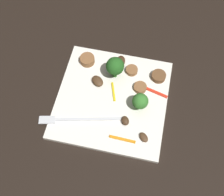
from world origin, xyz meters
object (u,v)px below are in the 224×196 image
broccoli_floret_0 (115,66)px  sausage_slice_0 (159,76)px  sausage_slice_2 (132,70)px  mushroom_0 (125,121)px  plate (112,99)px  mushroom_2 (120,61)px  sausage_slice_1 (140,87)px  pepper_strip_1 (122,139)px  pepper_strip_2 (111,91)px  pepper_strip_0 (156,92)px  broccoli_floret_1 (140,101)px  mushroom_1 (98,81)px  mushroom_3 (144,137)px  sausage_slice_3 (87,60)px  fork (74,119)px

broccoli_floret_0 → sausage_slice_0: 0.11m
sausage_slice_2 → mushroom_0: (-0.01, 0.13, 0.00)m
plate → mushroom_2: bearing=-88.7°
sausage_slice_0 → sausage_slice_1: bearing=45.8°
pepper_strip_1 → pepper_strip_2: (0.05, -0.11, -0.00)m
pepper_strip_0 → pepper_strip_2: size_ratio=1.19×
broccoli_floret_1 → mushroom_0: broccoli_floret_1 is taller
sausage_slice_0 → mushroom_1: same height
mushroom_1 → mushroom_3: mushroom_1 is taller
mushroom_0 → plate: bearing=-51.7°
mushroom_3 → broccoli_floret_1: bearing=-72.8°
mushroom_0 → pepper_strip_1: 0.04m
sausage_slice_1 → mushroom_3: (-0.03, 0.11, -0.00)m
pepper_strip_0 → pepper_strip_1: 0.13m
plate → pepper_strip_2: pepper_strip_2 is taller
broccoli_floret_1 → mushroom_1: 0.11m
sausage_slice_1 → sausage_slice_0: bearing=-134.2°
mushroom_2 → pepper_strip_1: mushroom_2 is taller
mushroom_2 → sausage_slice_0: bearing=167.2°
mushroom_2 → mushroom_3: size_ratio=1.36×
sausage_slice_0 → plate: bearing=38.5°
sausage_slice_1 → mushroom_1: 0.10m
pepper_strip_1 → sausage_slice_0: bearing=-107.5°
mushroom_1 → broccoli_floret_1: bearing=158.1°
pepper_strip_0 → pepper_strip_2: (0.10, 0.02, -0.00)m
mushroom_0 → pepper_strip_2: bearing=-56.1°
sausage_slice_3 → sausage_slice_1: bearing=161.2°
broccoli_floret_0 → sausage_slice_1: broccoli_floret_0 is taller
sausage_slice_3 → mushroom_1: size_ratio=1.10×
sausage_slice_3 → fork: bearing=93.7°
sausage_slice_1 → plate: bearing=32.9°
mushroom_1 → plate: bearing=141.6°
pepper_strip_0 → pepper_strip_1: size_ratio=1.02×
fork → mushroom_2: mushroom_2 is taller
pepper_strip_2 → pepper_strip_0: bearing=-169.4°
sausage_slice_2 → pepper_strip_1: 0.17m
plate → broccoli_floret_1: 0.07m
pepper_strip_1 → plate: bearing=-65.2°
pepper_strip_2 → sausage_slice_0: bearing=-149.1°
fork → mushroom_0: 0.11m
mushroom_0 → mushroom_3: mushroom_0 is taller
sausage_slice_0 → pepper_strip_0: size_ratio=0.59×
sausage_slice_2 → plate: bearing=68.8°
mushroom_0 → mushroom_1: size_ratio=0.68×
mushroom_0 → pepper_strip_1: size_ratio=0.39×
pepper_strip_0 → pepper_strip_2: same height
plate → mushroom_1: size_ratio=7.71×
mushroom_2 → mushroom_0: bearing=105.9°
sausage_slice_1 → pepper_strip_2: 0.07m
sausage_slice_2 → mushroom_0: 0.13m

